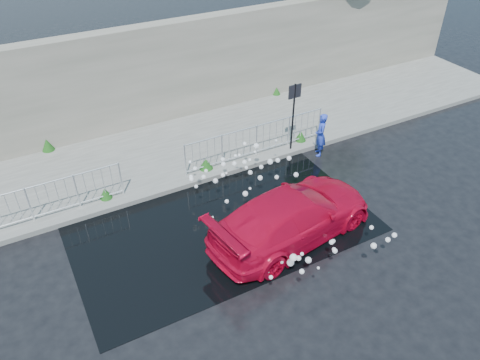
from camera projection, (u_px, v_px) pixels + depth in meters
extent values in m
plane|color=black|center=(220.00, 251.00, 12.03)|extent=(90.00, 90.00, 0.00)
cube|color=#5F5F5B|center=(153.00, 156.00, 15.54)|extent=(30.00, 4.00, 0.15)
cube|color=#5F5F5B|center=(176.00, 187.00, 14.12)|extent=(30.00, 0.25, 0.16)
cube|color=#6C695B|center=(125.00, 80.00, 16.04)|extent=(30.00, 0.60, 3.50)
cube|color=black|center=(220.00, 222.00, 12.93)|extent=(8.00, 5.00, 0.01)
cylinder|color=black|center=(293.00, 120.00, 15.11)|extent=(0.06, 0.06, 2.50)
cube|color=black|center=(295.00, 91.00, 14.53)|extent=(0.45, 0.04, 0.45)
cylinder|color=#332114|center=(341.00, 14.00, 20.24)|extent=(0.36, 0.36, 5.00)
cylinder|color=silver|center=(121.00, 179.00, 13.43)|extent=(0.05, 0.05, 1.10)
cylinder|color=silver|center=(24.00, 189.00, 12.16)|extent=(5.00, 0.04, 0.04)
cylinder|color=silver|center=(33.00, 217.00, 12.72)|extent=(5.00, 0.04, 0.04)
cylinder|color=silver|center=(185.00, 160.00, 14.19)|extent=(0.05, 0.05, 1.10)
cylinder|color=silver|center=(319.00, 122.00, 16.11)|extent=(0.05, 0.05, 1.10)
cylinder|color=silver|center=(257.00, 126.00, 14.85)|extent=(5.00, 0.04, 0.04)
cylinder|color=silver|center=(256.00, 151.00, 15.41)|extent=(5.00, 0.04, 0.04)
cone|color=#114314|center=(105.00, 193.00, 13.49)|extent=(0.36, 0.36, 0.34)
cone|color=#114314|center=(206.00, 164.00, 14.72)|extent=(0.44, 0.44, 0.34)
cone|color=#114314|center=(301.00, 136.00, 16.10)|extent=(0.38, 0.38, 0.37)
cone|color=#114314|center=(47.00, 145.00, 15.58)|extent=(0.42, 0.42, 0.42)
cone|color=#114314|center=(276.00, 91.00, 19.07)|extent=(0.34, 0.34, 0.31)
sphere|color=white|center=(213.00, 217.00, 12.47)|extent=(0.06, 0.06, 0.06)
sphere|color=white|center=(239.00, 155.00, 13.90)|extent=(0.09, 0.09, 0.09)
sphere|color=white|center=(319.00, 188.00, 13.87)|extent=(0.07, 0.07, 0.07)
sphere|color=white|center=(270.00, 162.00, 13.84)|extent=(0.17, 0.17, 0.17)
sphere|color=white|center=(250.00, 172.00, 13.59)|extent=(0.13, 0.13, 0.13)
sphere|color=white|center=(234.00, 163.00, 13.75)|extent=(0.14, 0.14, 0.14)
sphere|color=white|center=(276.00, 140.00, 14.41)|extent=(0.07, 0.07, 0.07)
sphere|color=white|center=(304.00, 191.00, 13.53)|extent=(0.06, 0.06, 0.06)
sphere|color=white|center=(190.00, 162.00, 13.59)|extent=(0.09, 0.09, 0.09)
sphere|color=white|center=(223.00, 175.00, 13.31)|extent=(0.13, 0.13, 0.13)
sphere|color=white|center=(223.00, 159.00, 13.87)|extent=(0.13, 0.13, 0.13)
sphere|color=white|center=(260.00, 178.00, 13.56)|extent=(0.15, 0.15, 0.15)
sphere|color=white|center=(250.00, 188.00, 13.23)|extent=(0.08, 0.08, 0.08)
sphere|color=white|center=(226.00, 173.00, 13.27)|extent=(0.07, 0.07, 0.07)
sphere|color=white|center=(255.00, 152.00, 14.19)|extent=(0.08, 0.08, 0.08)
sphere|color=white|center=(195.00, 168.00, 13.37)|extent=(0.12, 0.12, 0.12)
sphere|color=white|center=(223.00, 164.00, 13.69)|extent=(0.14, 0.14, 0.14)
sphere|color=white|center=(215.00, 181.00, 13.31)|extent=(0.15, 0.15, 0.15)
sphere|color=white|center=(256.00, 146.00, 14.21)|extent=(0.17, 0.17, 0.17)
sphere|color=white|center=(246.00, 168.00, 13.63)|extent=(0.10, 0.10, 0.10)
sphere|color=white|center=(250.00, 160.00, 13.90)|extent=(0.09, 0.09, 0.09)
sphere|color=white|center=(245.00, 194.00, 13.01)|extent=(0.16, 0.16, 0.16)
sphere|color=white|center=(261.00, 167.00, 13.79)|extent=(0.13, 0.13, 0.13)
sphere|color=white|center=(206.00, 171.00, 13.46)|extent=(0.11, 0.11, 0.11)
sphere|color=white|center=(296.00, 175.00, 14.00)|extent=(0.15, 0.15, 0.15)
sphere|color=white|center=(278.00, 160.00, 14.02)|extent=(0.14, 0.14, 0.14)
sphere|color=white|center=(277.00, 189.00, 13.52)|extent=(0.08, 0.08, 0.08)
sphere|color=white|center=(277.00, 177.00, 13.51)|extent=(0.13, 0.13, 0.13)
sphere|color=white|center=(196.00, 186.00, 12.99)|extent=(0.10, 0.10, 0.10)
sphere|color=white|center=(191.00, 177.00, 13.08)|extent=(0.12, 0.12, 0.12)
sphere|color=white|center=(244.00, 162.00, 13.79)|extent=(0.13, 0.13, 0.13)
sphere|color=white|center=(306.00, 182.00, 13.89)|extent=(0.09, 0.09, 0.09)
sphere|color=white|center=(227.00, 201.00, 12.72)|extent=(0.12, 0.12, 0.12)
sphere|color=white|center=(204.00, 177.00, 13.09)|extent=(0.12, 0.12, 0.12)
sphere|color=white|center=(191.00, 179.00, 12.98)|extent=(0.12, 0.12, 0.12)
sphere|color=white|center=(245.00, 144.00, 14.22)|extent=(0.11, 0.11, 0.11)
sphere|color=white|center=(271.00, 199.00, 13.15)|extent=(0.15, 0.15, 0.15)
sphere|color=white|center=(289.00, 158.00, 14.23)|extent=(0.15, 0.15, 0.15)
sphere|color=white|center=(235.00, 156.00, 13.97)|extent=(0.10, 0.10, 0.10)
sphere|color=white|center=(268.00, 271.00, 11.05)|extent=(0.09, 0.09, 0.09)
sphere|color=white|center=(374.00, 246.00, 10.86)|extent=(0.15, 0.15, 0.15)
sphere|color=white|center=(335.00, 251.00, 11.11)|extent=(0.13, 0.13, 0.13)
sphere|color=white|center=(331.00, 242.00, 11.34)|extent=(0.12, 0.12, 0.12)
sphere|color=white|center=(394.00, 235.00, 11.08)|extent=(0.12, 0.12, 0.12)
sphere|color=white|center=(293.00, 257.00, 10.64)|extent=(0.18, 0.18, 0.18)
sphere|color=white|center=(333.00, 241.00, 11.97)|extent=(0.11, 0.11, 0.11)
sphere|color=white|center=(388.00, 240.00, 10.87)|extent=(0.12, 0.12, 0.12)
sphere|color=white|center=(271.00, 277.00, 10.37)|extent=(0.10, 0.10, 0.10)
sphere|color=white|center=(371.00, 227.00, 11.95)|extent=(0.12, 0.12, 0.12)
sphere|color=white|center=(252.00, 274.00, 11.02)|extent=(0.15, 0.15, 0.15)
sphere|color=white|center=(318.00, 268.00, 10.30)|extent=(0.07, 0.07, 0.07)
sphere|color=white|center=(299.00, 258.00, 11.32)|extent=(0.13, 0.13, 0.13)
sphere|color=white|center=(302.00, 271.00, 10.23)|extent=(0.12, 0.12, 0.12)
sphere|color=white|center=(282.00, 262.00, 11.11)|extent=(0.08, 0.08, 0.08)
sphere|color=white|center=(334.00, 249.00, 11.19)|extent=(0.10, 0.10, 0.10)
sphere|color=white|center=(302.00, 254.00, 11.21)|extent=(0.09, 0.09, 0.09)
sphere|color=white|center=(308.00, 260.00, 10.97)|extent=(0.16, 0.16, 0.16)
sphere|color=white|center=(290.00, 263.00, 11.14)|extent=(0.18, 0.18, 0.18)
imported|color=red|center=(292.00, 216.00, 12.12)|extent=(4.99, 2.67, 1.37)
imported|color=blue|center=(321.00, 135.00, 15.33)|extent=(0.57, 0.65, 1.49)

